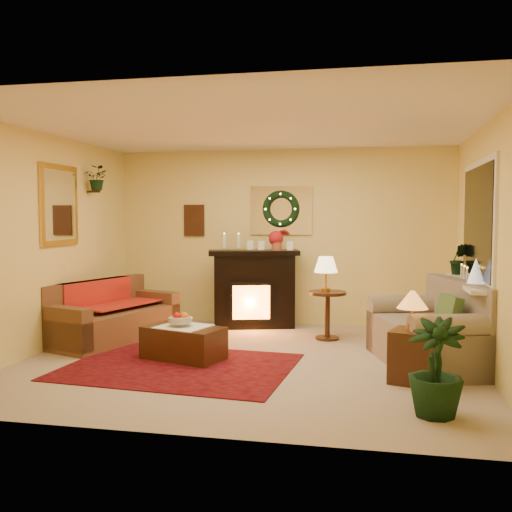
% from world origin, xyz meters
% --- Properties ---
extents(floor, '(5.00, 5.00, 0.00)m').
position_xyz_m(floor, '(0.00, 0.00, 0.00)').
color(floor, beige).
rests_on(floor, ground).
extents(ceiling, '(5.00, 5.00, 0.00)m').
position_xyz_m(ceiling, '(0.00, 0.00, 2.60)').
color(ceiling, white).
rests_on(ceiling, ground).
extents(wall_back, '(5.00, 5.00, 0.00)m').
position_xyz_m(wall_back, '(0.00, 2.25, 1.30)').
color(wall_back, '#EFD88C').
rests_on(wall_back, ground).
extents(wall_front, '(5.00, 5.00, 0.00)m').
position_xyz_m(wall_front, '(0.00, -2.25, 1.30)').
color(wall_front, '#EFD88C').
rests_on(wall_front, ground).
extents(wall_left, '(4.50, 4.50, 0.00)m').
position_xyz_m(wall_left, '(-2.50, 0.00, 1.30)').
color(wall_left, '#EFD88C').
rests_on(wall_left, ground).
extents(wall_right, '(4.50, 4.50, 0.00)m').
position_xyz_m(wall_right, '(2.50, 0.00, 1.30)').
color(wall_right, '#EFD88C').
rests_on(wall_right, ground).
extents(area_rug, '(2.50, 1.96, 0.01)m').
position_xyz_m(area_rug, '(-0.68, -0.44, 0.01)').
color(area_rug, '#5C2117').
rests_on(area_rug, floor).
extents(sofa, '(1.32, 1.96, 0.77)m').
position_xyz_m(sofa, '(-1.96, 0.65, 0.43)').
color(sofa, '#442819').
rests_on(sofa, floor).
extents(red_throw, '(0.72, 1.18, 0.02)m').
position_xyz_m(red_throw, '(-2.03, 0.82, 0.46)').
color(red_throw, '#CE4222').
rests_on(red_throw, sofa).
extents(fireplace, '(1.21, 0.67, 1.06)m').
position_xyz_m(fireplace, '(-0.34, 1.87, 0.55)').
color(fireplace, black).
rests_on(fireplace, floor).
extents(poinsettia, '(0.21, 0.21, 0.21)m').
position_xyz_m(poinsettia, '(-0.02, 1.87, 1.30)').
color(poinsettia, '#A61519').
rests_on(poinsettia, fireplace).
extents(mantel_candle_a, '(0.07, 0.07, 0.20)m').
position_xyz_m(mantel_candle_a, '(-0.76, 1.81, 1.26)').
color(mantel_candle_a, beige).
rests_on(mantel_candle_a, fireplace).
extents(mantel_candle_b, '(0.06, 0.06, 0.19)m').
position_xyz_m(mantel_candle_b, '(-0.56, 1.86, 1.26)').
color(mantel_candle_b, white).
rests_on(mantel_candle_b, fireplace).
extents(mantel_mirror, '(0.92, 0.02, 0.72)m').
position_xyz_m(mantel_mirror, '(0.00, 2.23, 1.70)').
color(mantel_mirror, white).
rests_on(mantel_mirror, wall_back).
extents(wreath, '(0.55, 0.11, 0.55)m').
position_xyz_m(wreath, '(0.00, 2.19, 1.72)').
color(wreath, '#194719').
rests_on(wreath, wall_back).
extents(wall_art, '(0.32, 0.03, 0.48)m').
position_xyz_m(wall_art, '(-1.35, 2.23, 1.55)').
color(wall_art, '#381E11').
rests_on(wall_art, wall_back).
extents(gold_mirror, '(0.03, 0.84, 1.00)m').
position_xyz_m(gold_mirror, '(-2.48, 0.30, 1.75)').
color(gold_mirror, gold).
rests_on(gold_mirror, wall_left).
extents(hanging_plant, '(0.33, 0.28, 0.36)m').
position_xyz_m(hanging_plant, '(-2.34, 1.05, 1.97)').
color(hanging_plant, '#194719').
rests_on(hanging_plant, wall_left).
extents(loveseat, '(1.34, 1.78, 0.92)m').
position_xyz_m(loveseat, '(1.94, 0.20, 0.42)').
color(loveseat, gray).
rests_on(loveseat, floor).
extents(window_frame, '(0.03, 1.86, 1.36)m').
position_xyz_m(window_frame, '(2.48, 0.55, 1.55)').
color(window_frame, white).
rests_on(window_frame, wall_right).
extents(window_glass, '(0.02, 1.70, 1.22)m').
position_xyz_m(window_glass, '(2.47, 0.55, 1.55)').
color(window_glass, black).
rests_on(window_glass, wall_right).
extents(window_sill, '(0.22, 1.86, 0.04)m').
position_xyz_m(window_sill, '(2.38, 0.55, 0.87)').
color(window_sill, white).
rests_on(window_sill, wall_right).
extents(mini_tree, '(0.19, 0.19, 0.28)m').
position_xyz_m(mini_tree, '(2.39, 0.08, 1.04)').
color(mini_tree, white).
rests_on(mini_tree, window_sill).
extents(sill_plant, '(0.28, 0.22, 0.50)m').
position_xyz_m(sill_plant, '(2.39, 1.27, 1.08)').
color(sill_plant, '#276221').
rests_on(sill_plant, window_sill).
extents(side_table_round, '(0.62, 0.62, 0.63)m').
position_xyz_m(side_table_round, '(0.77, 1.27, 0.33)').
color(side_table_round, '#3A1913').
rests_on(side_table_round, floor).
extents(lamp_cream, '(0.31, 0.31, 0.47)m').
position_xyz_m(lamp_cream, '(0.75, 1.24, 0.88)').
color(lamp_cream, '#F9E694').
rests_on(lamp_cream, side_table_round).
extents(end_table_square, '(0.52, 0.52, 0.51)m').
position_xyz_m(end_table_square, '(1.74, -0.51, 0.27)').
color(end_table_square, brown).
rests_on(end_table_square, floor).
extents(lamp_tiffany, '(0.30, 0.30, 0.44)m').
position_xyz_m(lamp_tiffany, '(1.72, -0.48, 0.74)').
color(lamp_tiffany, orange).
rests_on(lamp_tiffany, end_table_square).
extents(coffee_table, '(0.99, 0.73, 0.37)m').
position_xyz_m(coffee_table, '(-0.74, -0.12, 0.21)').
color(coffee_table, '#49291F').
rests_on(coffee_table, floor).
extents(fruit_bowl, '(0.27, 0.27, 0.06)m').
position_xyz_m(fruit_bowl, '(-0.77, -0.13, 0.45)').
color(fruit_bowl, silver).
rests_on(fruit_bowl, coffee_table).
extents(floor_palm, '(1.63, 1.63, 2.38)m').
position_xyz_m(floor_palm, '(1.84, -1.45, 0.45)').
color(floor_palm, black).
rests_on(floor_palm, floor).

